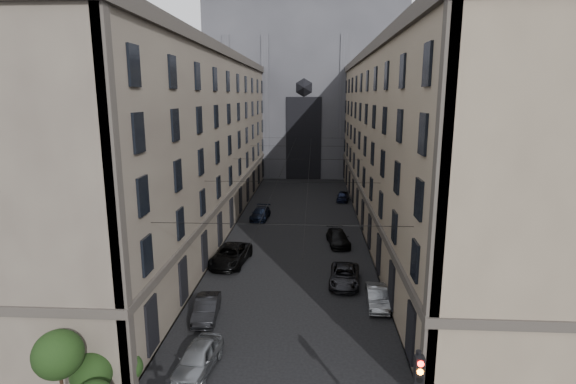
% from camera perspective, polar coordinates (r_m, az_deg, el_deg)
% --- Properties ---
extents(sidewalk_left, '(7.00, 80.00, 0.15)m').
position_cam_1_polar(sidewalk_left, '(52.28, -10.39, -3.73)').
color(sidewalk_left, '#383533').
rests_on(sidewalk_left, ground).
extents(sidewalk_right, '(7.00, 80.00, 0.15)m').
position_cam_1_polar(sidewalk_right, '(51.58, 12.98, -4.06)').
color(sidewalk_right, '#383533').
rests_on(sidewalk_right, ground).
extents(building_left, '(13.60, 60.60, 18.85)m').
position_cam_1_polar(building_left, '(51.36, -14.00, 6.36)').
color(building_left, '#4D433B').
rests_on(building_left, ground).
extents(building_right, '(13.60, 60.60, 18.85)m').
position_cam_1_polar(building_right, '(50.45, 16.79, 6.11)').
color(building_right, brown).
rests_on(building_right, ground).
extents(gothic_tower, '(35.00, 23.00, 58.00)m').
position_cam_1_polar(gothic_tower, '(87.88, 2.22, 14.48)').
color(gothic_tower, '#2D2D33').
rests_on(gothic_tower, ground).
extents(shrub_cluster, '(3.90, 4.40, 3.90)m').
position_cam_1_polar(shrub_cluster, '(24.10, -24.55, -20.00)').
color(shrub_cluster, black).
rests_on(shrub_cluster, sidewalk_left).
extents(tram_wires, '(14.00, 60.00, 0.43)m').
position_cam_1_polar(tram_wires, '(48.99, 1.23, 3.99)').
color(tram_wires, black).
rests_on(tram_wires, ground).
extents(car_left_near, '(2.27, 4.50, 1.47)m').
position_cam_1_polar(car_left_near, '(25.50, -11.37, -19.98)').
color(car_left_near, slate).
rests_on(car_left_near, ground).
extents(car_left_midnear, '(1.76, 4.20, 1.35)m').
position_cam_1_polar(car_left_midnear, '(30.53, -10.32, -14.35)').
color(car_left_midnear, black).
rests_on(car_left_midnear, ground).
extents(car_left_midfar, '(3.31, 6.01, 1.59)m').
position_cam_1_polar(car_left_midfar, '(39.16, -7.30, -7.97)').
color(car_left_midfar, black).
rests_on(car_left_midfar, ground).
extents(car_left_far, '(2.25, 4.78, 1.35)m').
position_cam_1_polar(car_left_far, '(52.70, -3.53, -2.75)').
color(car_left_far, black).
rests_on(car_left_far, ground).
extents(car_right_near, '(1.47, 3.97, 1.30)m').
position_cam_1_polar(car_right_near, '(32.24, 11.23, -12.94)').
color(car_right_near, slate).
rests_on(car_right_near, ground).
extents(car_right_midnear, '(2.68, 5.03, 1.35)m').
position_cam_1_polar(car_right_midnear, '(35.27, 7.19, -10.50)').
color(car_right_midnear, black).
rests_on(car_right_midnear, ground).
extents(car_right_midfar, '(2.43, 4.86, 1.36)m').
position_cam_1_polar(car_right_midfar, '(44.05, 6.37, -5.81)').
color(car_right_midfar, black).
rests_on(car_right_midfar, ground).
extents(car_right_far, '(2.01, 3.98, 1.30)m').
position_cam_1_polar(car_right_far, '(62.07, 6.96, -0.56)').
color(car_right_far, black).
rests_on(car_right_far, ground).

